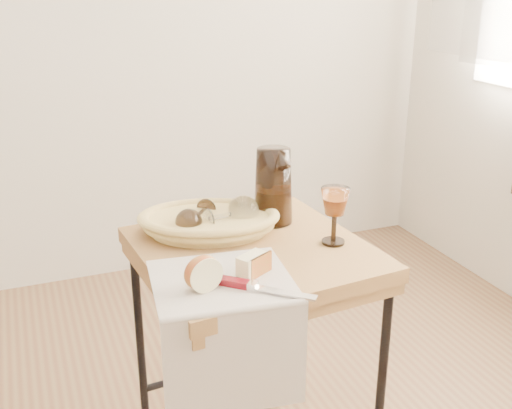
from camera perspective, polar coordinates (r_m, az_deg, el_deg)
name	(u,v)px	position (r m, az deg, el deg)	size (l,w,h in m)	color
side_table	(253,363)	(1.75, -0.25, -14.34)	(0.55, 0.55, 0.70)	brown
tea_towel	(222,281)	(1.40, -3.17, -6.99)	(0.31, 0.28, 0.01)	silver
bread_basket	(209,224)	(1.64, -4.34, -1.76)	(0.33, 0.23, 0.06)	tan
goblet_lying_a	(197,216)	(1.64, -5.48, -1.08)	(0.12, 0.07, 0.07)	#423225
goblet_lying_b	(229,214)	(1.63, -2.52, -0.91)	(0.14, 0.08, 0.08)	white
pitcher	(273,186)	(1.69, 1.59, 1.72)	(0.15, 0.23, 0.25)	black
wine_goblet	(334,216)	(1.58, 7.21, -1.03)	(0.07, 0.07, 0.15)	white
apple_half	(202,272)	(1.35, -5.01, -6.20)	(0.08, 0.04, 0.08)	#AF1E19
apple_wedge	(252,264)	(1.41, -0.36, -5.53)	(0.07, 0.04, 0.05)	#FBF0B0
table_knife	(257,286)	(1.35, 0.05, -7.48)	(0.24, 0.03, 0.02)	silver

